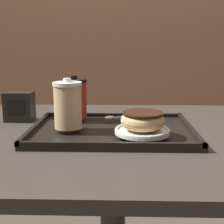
{
  "coord_description": "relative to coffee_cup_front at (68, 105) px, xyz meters",
  "views": [
    {
      "loc": [
        0.02,
        -0.91,
        0.97
      ],
      "look_at": [
        -0.0,
        -0.02,
        0.78
      ],
      "focal_mm": 50.0,
      "sensor_mm": 36.0,
      "label": 1
    }
  ],
  "objects": [
    {
      "name": "coffee_cup_rear",
      "position": [
        -0.0,
        0.13,
        -0.0
      ],
      "size": [
        0.08,
        0.08,
        0.14
      ],
      "color": "red",
      "rests_on": "serving_tray"
    },
    {
      "name": "coffee_cup_front",
      "position": [
        0.0,
        0.0,
        0.0
      ],
      "size": [
        0.08,
        0.08,
        0.14
      ],
      "color": "#E0B784",
      "rests_on": "serving_tray"
    },
    {
      "name": "wall_behind",
      "position": [
        0.13,
        1.15,
        0.39
      ],
      "size": [
        8.0,
        0.05,
        2.4
      ],
      "color": "#9E6B4C",
      "rests_on": "ground_plane"
    },
    {
      "name": "serving_tray",
      "position": [
        0.12,
        0.03,
        -0.08
      ],
      "size": [
        0.47,
        0.34,
        0.02
      ],
      "color": "black",
      "rests_on": "cafe_table"
    },
    {
      "name": "spoon",
      "position": [
        0.13,
        0.12,
        -0.06
      ],
      "size": [
        0.13,
        0.09,
        0.01
      ],
      "rotation": [
        0.0,
        0.0,
        3.73
      ],
      "color": "silver",
      "rests_on": "serving_tray"
    },
    {
      "name": "donut_chocolate_glazed",
      "position": [
        0.21,
        -0.05,
        -0.03
      ],
      "size": [
        0.12,
        0.12,
        0.04
      ],
      "color": "#DBB270",
      "rests_on": "plate_with_chocolate_donut"
    },
    {
      "name": "plate_with_chocolate_donut",
      "position": [
        0.21,
        -0.05,
        -0.06
      ],
      "size": [
        0.15,
        0.15,
        0.01
      ],
      "color": "white",
      "rests_on": "serving_tray"
    },
    {
      "name": "cafe_table",
      "position": [
        0.13,
        0.05,
        -0.25
      ],
      "size": [
        1.01,
        0.86,
        0.72
      ],
      "color": "#38332D",
      "rests_on": "ground_plane"
    },
    {
      "name": "napkin_dispenser",
      "position": [
        -0.2,
        0.18,
        -0.04
      ],
      "size": [
        0.09,
        0.07,
        0.1
      ],
      "color": "black",
      "rests_on": "cafe_table"
    }
  ]
}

